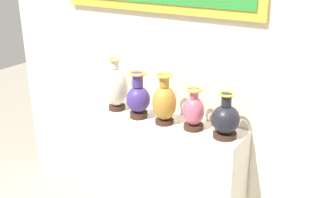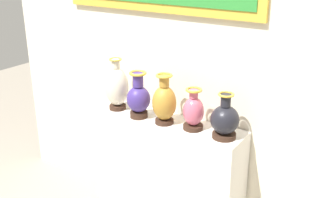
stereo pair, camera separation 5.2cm
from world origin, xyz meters
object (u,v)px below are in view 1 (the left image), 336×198
object	(u,v)px
vase_ivory	(116,87)
vase_rose	(194,111)
vase_ochre	(164,102)
vase_onyx	(225,120)
vase_indigo	(138,98)

from	to	relation	value
vase_ivory	vase_rose	distance (m)	0.65
vase_ochre	vase_onyx	world-z (taller)	vase_ochre
vase_indigo	vase_rose	xyz separation A→B (m)	(0.42, 0.03, -0.02)
vase_ivory	vase_ochre	distance (m)	0.44
vase_ochre	vase_onyx	distance (m)	0.44
vase_ivory	vase_indigo	world-z (taller)	vase_ivory
vase_rose	vase_indigo	bearing A→B (deg)	-175.80
vase_indigo	vase_onyx	world-z (taller)	vase_indigo
vase_ivory	vase_onyx	distance (m)	0.88
vase_ivory	vase_indigo	xyz separation A→B (m)	(0.23, -0.04, -0.03)
vase_ivory	vase_ochre	xyz separation A→B (m)	(0.44, -0.03, -0.02)
vase_ivory	vase_indigo	size ratio (longest dim) A/B	1.16
vase_indigo	vase_ochre	world-z (taller)	vase_ochre
vase_rose	vase_onyx	xyz separation A→B (m)	(0.23, -0.01, -0.00)
vase_ivory	vase_onyx	bearing A→B (deg)	-1.07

